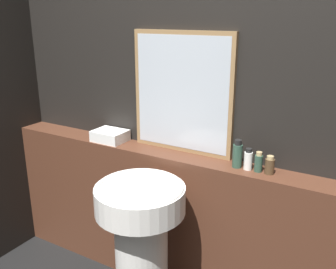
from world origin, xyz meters
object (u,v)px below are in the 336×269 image
Objects in this scene: mirror at (182,93)px; conditioner_bottle at (248,160)px; towel_stack at (110,136)px; lotion_bottle at (259,162)px; body_wash_bottle at (270,166)px; shampoo_bottle at (237,155)px; pedestal_sink at (141,243)px.

conditioner_bottle is (0.46, -0.08, -0.31)m from mirror.
towel_stack is 1.93× the size of lotion_bottle.
body_wash_bottle is at bearing 0.00° from conditioner_bottle.
mirror is at bearing 168.83° from shampoo_bottle.
conditioner_bottle reaches higher than lotion_bottle.
conditioner_bottle is at bearing 0.00° from shampoo_bottle.
conditioner_bottle is 1.08× the size of lotion_bottle.
towel_stack is (-0.51, -0.08, -0.33)m from mirror.
lotion_bottle is at bearing -0.00° from towel_stack.
body_wash_bottle is at bearing 0.00° from towel_stack.
pedestal_sink is at bearing -37.73° from towel_stack.
body_wash_bottle reaches higher than towel_stack.
shampoo_bottle is at bearing 180.00° from body_wash_bottle.
towel_stack is at bearing 142.27° from pedestal_sink.
lotion_bottle reaches higher than body_wash_bottle.
lotion_bottle is 1.11× the size of body_wash_bottle.
conditioner_bottle is 1.20× the size of body_wash_bottle.
shampoo_bottle is 0.07m from conditioner_bottle.
shampoo_bottle is at bearing 180.00° from conditioner_bottle.
conditioner_bottle is at bearing 41.03° from pedestal_sink.
mirror reaches higher than lotion_bottle.
towel_stack is at bearing 180.00° from lotion_bottle.
towel_stack is (-0.51, 0.40, 0.44)m from pedestal_sink.
conditioner_bottle is at bearing -9.66° from mirror.
mirror reaches higher than pedestal_sink.
mirror reaches higher than conditioner_bottle.
lotion_bottle is at bearing -0.00° from conditioner_bottle.
body_wash_bottle is at bearing 0.00° from lotion_bottle.
towel_stack is at bearing 180.00° from shampoo_bottle.
shampoo_bottle is 0.18m from body_wash_bottle.
shampoo_bottle is at bearing 0.00° from towel_stack.
body_wash_bottle is (0.18, 0.00, -0.03)m from shampoo_bottle.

